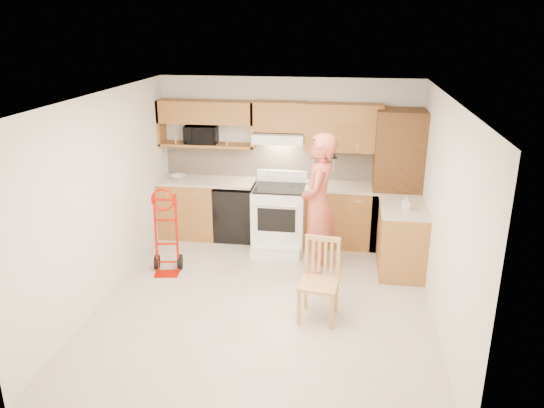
% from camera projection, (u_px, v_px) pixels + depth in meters
% --- Properties ---
extents(floor, '(4.00, 4.50, 0.02)m').
position_uv_depth(floor, '(266.00, 301.00, 6.51)').
color(floor, '#BFAE95').
rests_on(floor, ground).
extents(ceiling, '(4.00, 4.50, 0.02)m').
position_uv_depth(ceiling, '(265.00, 96.00, 5.69)').
color(ceiling, white).
rests_on(ceiling, ground).
extents(wall_back, '(4.00, 0.02, 2.50)m').
position_uv_depth(wall_back, '(289.00, 159.00, 8.21)').
color(wall_back, silver).
rests_on(wall_back, ground).
extents(wall_front, '(4.00, 0.02, 2.50)m').
position_uv_depth(wall_front, '(219.00, 303.00, 3.99)').
color(wall_front, silver).
rests_on(wall_front, ground).
extents(wall_left, '(0.02, 4.50, 2.50)m').
position_uv_depth(wall_left, '(103.00, 198.00, 6.38)').
color(wall_left, silver).
rests_on(wall_left, ground).
extents(wall_right, '(0.02, 4.50, 2.50)m').
position_uv_depth(wall_right, '(444.00, 215.00, 5.82)').
color(wall_right, silver).
rests_on(wall_right, ground).
extents(backsplash, '(3.92, 0.03, 0.55)m').
position_uv_depth(backsplash, '(288.00, 162.00, 8.20)').
color(backsplash, beige).
rests_on(backsplash, wall_back).
extents(lower_cab_left, '(0.90, 0.60, 0.90)m').
position_uv_depth(lower_cab_left, '(190.00, 208.00, 8.40)').
color(lower_cab_left, '#9F5E31').
rests_on(lower_cab_left, ground).
extents(dishwasher, '(0.60, 0.60, 0.85)m').
position_uv_depth(dishwasher, '(236.00, 212.00, 8.30)').
color(dishwasher, black).
rests_on(dishwasher, ground).
extents(lower_cab_right, '(1.14, 0.60, 0.90)m').
position_uv_depth(lower_cab_right, '(339.00, 216.00, 8.07)').
color(lower_cab_right, '#9F5E31').
rests_on(lower_cab_right, ground).
extents(countertop_left, '(1.50, 0.63, 0.04)m').
position_uv_depth(countertop_left, '(207.00, 181.00, 8.20)').
color(countertop_left, beige).
rests_on(countertop_left, lower_cab_left).
extents(countertop_right, '(1.14, 0.63, 0.04)m').
position_uv_depth(countertop_right, '(340.00, 187.00, 7.91)').
color(countertop_right, beige).
rests_on(countertop_right, lower_cab_right).
extents(cab_return_right, '(0.60, 1.00, 0.90)m').
position_uv_depth(cab_return_right, '(401.00, 239.00, 7.20)').
color(cab_return_right, '#9F5E31').
rests_on(cab_return_right, ground).
extents(countertop_return, '(0.63, 1.00, 0.04)m').
position_uv_depth(countertop_return, '(404.00, 207.00, 7.05)').
color(countertop_return, beige).
rests_on(countertop_return, cab_return_right).
extents(pantry_tall, '(0.70, 0.60, 2.10)m').
position_uv_depth(pantry_tall, '(397.00, 181.00, 7.76)').
color(pantry_tall, brown).
rests_on(pantry_tall, ground).
extents(upper_cab_left, '(1.50, 0.33, 0.34)m').
position_uv_depth(upper_cab_left, '(206.00, 112.00, 7.98)').
color(upper_cab_left, '#9F5E31').
rests_on(upper_cab_left, wall_back).
extents(upper_shelf_mw, '(1.50, 0.33, 0.04)m').
position_uv_depth(upper_shelf_mw, '(208.00, 145.00, 8.15)').
color(upper_shelf_mw, '#9F5E31').
rests_on(upper_shelf_mw, wall_back).
extents(upper_cab_center, '(0.76, 0.33, 0.44)m').
position_uv_depth(upper_cab_center, '(280.00, 116.00, 7.84)').
color(upper_cab_center, '#9F5E31').
rests_on(upper_cab_center, wall_back).
extents(upper_cab_right, '(1.14, 0.33, 0.70)m').
position_uv_depth(upper_cab_right, '(343.00, 127.00, 7.75)').
color(upper_cab_right, '#9F5E31').
rests_on(upper_cab_right, wall_back).
extents(range_hood, '(0.76, 0.46, 0.14)m').
position_uv_depth(range_hood, '(279.00, 138.00, 7.88)').
color(range_hood, white).
rests_on(range_hood, wall_back).
extents(knife_strip, '(0.40, 0.05, 0.29)m').
position_uv_depth(knife_strip, '(324.00, 161.00, 8.09)').
color(knife_strip, black).
rests_on(knife_strip, backsplash).
extents(microwave, '(0.52, 0.38, 0.28)m').
position_uv_depth(microwave, '(201.00, 134.00, 8.11)').
color(microwave, black).
rests_on(microwave, upper_shelf_mw).
extents(range, '(0.77, 1.01, 1.13)m').
position_uv_depth(range, '(279.00, 213.00, 7.84)').
color(range, white).
rests_on(range, ground).
extents(person, '(0.53, 0.74, 1.93)m').
position_uv_depth(person, '(318.00, 205.00, 7.00)').
color(person, '#C3543D').
rests_on(person, ground).
extents(hand_truck, '(0.49, 0.46, 1.09)m').
position_uv_depth(hand_truck, '(165.00, 235.00, 7.09)').
color(hand_truck, '#B40D00').
rests_on(hand_truck, ground).
extents(dining_chair, '(0.48, 0.52, 0.95)m').
position_uv_depth(dining_chair, '(319.00, 281.00, 5.97)').
color(dining_chair, tan).
rests_on(dining_chair, ground).
extents(soap_bottle, '(0.10, 0.10, 0.19)m').
position_uv_depth(soap_bottle, '(406.00, 203.00, 6.85)').
color(soap_bottle, white).
rests_on(soap_bottle, countertop_return).
extents(bowl, '(0.28, 0.28, 0.05)m').
position_uv_depth(bowl, '(178.00, 177.00, 8.25)').
color(bowl, white).
rests_on(bowl, countertop_left).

